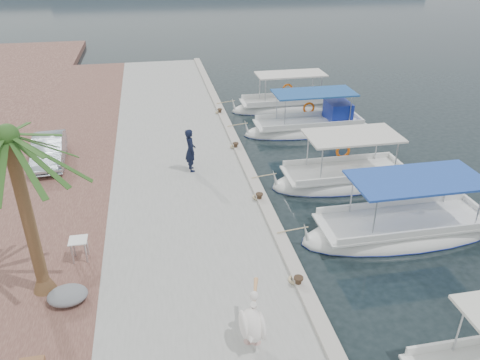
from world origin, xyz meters
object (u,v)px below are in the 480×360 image
fishing_caique_e (286,107)px  pelican (253,323)px  parked_car (49,150)px  fishing_caique_b (403,231)px  fishing_caique_d (310,128)px  fishing_caique_c (344,180)px  date_palm (8,137)px  fisherman (190,150)px

fishing_caique_e → pelican: size_ratio=4.21×
parked_car → fishing_caique_b: bearing=-34.1°
fishing_caique_e → fishing_caique_d: bearing=-86.2°
fishing_caique_c → date_palm: bearing=-154.4°
fisherman → parked_car: bearing=63.9°
pelican → parked_car: 13.65m
fishing_caique_b → date_palm: size_ratio=1.34×
fishing_caique_e → pelican: (-6.13, -18.34, 1.03)m
fishing_caique_d → fisherman: fisherman is taller
fishing_caique_d → fishing_caique_b: bearing=-89.5°
fishing_caique_d → pelican: bearing=-113.8°
parked_car → fisherman: bearing=-21.9°
date_palm → parked_car: size_ratio=1.55×
pelican → date_palm: date_palm is taller
pelican → fishing_caique_e: bearing=71.5°
fisherman → fishing_caique_b: bearing=-137.0°
fisherman → parked_car: size_ratio=0.52×
fishing_caique_d → pelican: fishing_caique_d is taller
fishing_caique_e → parked_car: 14.33m
fishing_caique_c → pelican: size_ratio=3.94×
fishing_caique_c → pelican: (-5.91, -8.49, 1.03)m
fishing_caique_d → parked_car: 13.31m
fishing_caique_c → fishing_caique_d: size_ratio=0.90×
pelican → fisherman: (-0.54, 9.98, 0.29)m
fisherman → date_palm: 9.27m
fishing_caique_d → fisherman: (-6.93, -4.52, 1.25)m
fishing_caique_b → fisherman: fisherman is taller
fishing_caique_e → pelican: bearing=-108.5°
date_palm → fishing_caique_e: bearing=52.9°
fishing_caique_c → fisherman: bearing=167.0°
fishing_caique_d → fishing_caique_e: 3.86m
fishing_caique_b → fishing_caique_e: same height
pelican → fisherman: bearing=93.1°
fishing_caique_e → date_palm: bearing=-127.1°
fishing_caique_d → fishing_caique_e: same height
fishing_caique_d → date_palm: date_palm is taller
fishing_caique_e → fisherman: 10.78m
pelican → parked_car: size_ratio=0.45×
fishing_caique_c → fishing_caique_e: same height
fishing_caique_c → date_palm: size_ratio=1.14×
fisherman → date_palm: date_palm is taller
fisherman → fishing_caique_c: bearing=-111.4°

